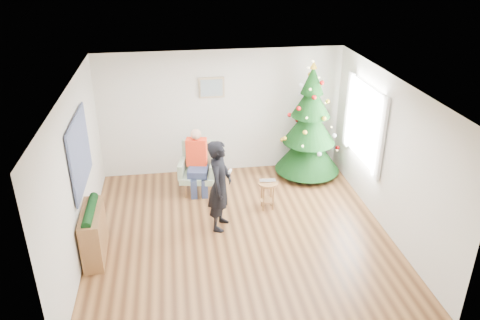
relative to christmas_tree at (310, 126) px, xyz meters
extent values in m
plane|color=brown|center=(-1.74, -1.99, -1.10)|extent=(5.00, 5.00, 0.00)
plane|color=white|center=(-1.74, -1.99, 1.50)|extent=(5.00, 5.00, 0.00)
plane|color=silver|center=(-1.74, 0.51, 0.20)|extent=(5.00, 0.00, 5.00)
plane|color=silver|center=(-1.74, -4.49, 0.20)|extent=(5.00, 0.00, 5.00)
plane|color=silver|center=(-4.24, -1.99, 0.20)|extent=(0.00, 5.00, 5.00)
plane|color=silver|center=(0.76, -1.99, 0.20)|extent=(0.00, 5.00, 5.00)
cube|color=white|center=(0.73, -0.99, 0.40)|extent=(0.04, 1.30, 1.40)
cube|color=white|center=(0.70, -1.74, 0.40)|extent=(0.05, 0.25, 1.50)
cube|color=white|center=(0.70, -0.24, 0.40)|extent=(0.05, 0.25, 1.50)
cylinder|color=#3F2816|center=(0.00, 0.00, -0.94)|extent=(0.10, 0.10, 0.31)
cone|color=black|center=(0.00, 0.00, -0.53)|extent=(1.35, 1.35, 0.88)
cone|color=black|center=(0.00, 0.00, 0.04)|extent=(1.08, 1.08, 0.78)
cone|color=black|center=(0.00, 0.00, 0.56)|extent=(0.79, 0.79, 0.67)
cone|color=black|center=(0.00, 0.00, 0.97)|extent=(0.46, 0.46, 0.57)
cone|color=gold|center=(0.00, 0.00, 1.26)|extent=(0.14, 0.14, 0.14)
cylinder|color=brown|center=(-1.10, -1.23, -0.58)|extent=(0.36, 0.36, 0.04)
cylinder|color=brown|center=(-1.10, -1.23, -0.93)|extent=(0.27, 0.27, 0.02)
imported|color=silver|center=(-1.10, -1.23, -0.54)|extent=(0.31, 0.21, 0.02)
cube|color=#97AE8C|center=(-2.33, -0.39, -0.76)|extent=(0.76, 0.73, 0.12)
cube|color=#97AE8C|center=(-2.27, -0.12, -0.42)|extent=(0.66, 0.24, 0.60)
cube|color=#97AE8C|center=(-2.63, -0.33, -0.60)|extent=(0.19, 0.52, 0.30)
cube|color=#97AE8C|center=(-2.03, -0.46, -0.60)|extent=(0.19, 0.52, 0.30)
cube|color=navy|center=(-2.33, -0.47, -0.63)|extent=(0.44, 0.46, 0.14)
cube|color=red|center=(-2.33, -0.26, -0.30)|extent=(0.43, 0.28, 0.55)
sphere|color=tan|center=(-2.33, -0.28, 0.08)|extent=(0.21, 0.21, 0.21)
imported|color=black|center=(-2.03, -1.72, -0.29)|extent=(0.57, 0.69, 1.62)
cube|color=white|center=(-1.86, -1.75, -0.02)|extent=(0.08, 0.13, 0.04)
cube|color=brown|center=(-4.07, -2.24, -0.70)|extent=(0.34, 1.01, 0.80)
cylinder|color=black|center=(-4.07, -2.24, -0.28)|extent=(0.14, 0.90, 0.14)
cube|color=black|center=(-4.20, -1.69, 0.45)|extent=(0.03, 1.50, 1.15)
cube|color=tan|center=(-1.94, 0.48, 0.75)|extent=(0.52, 0.03, 0.42)
cube|color=gray|center=(-1.94, 0.46, 0.75)|extent=(0.44, 0.02, 0.34)
camera|label=1|loc=(-2.72, -8.58, 3.46)|focal=35.00mm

